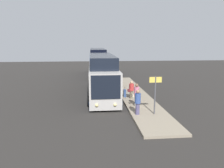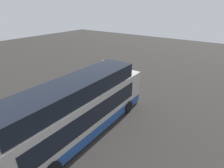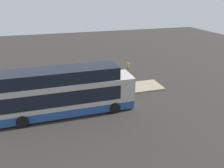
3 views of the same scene
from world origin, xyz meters
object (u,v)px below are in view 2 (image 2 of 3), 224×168
at_px(bus_lead, 81,110).
at_px(sign_post, 105,69).
at_px(suitcase, 80,106).
at_px(passenger_waiting, 114,79).
at_px(passenger_boarding, 80,96).
at_px(passenger_with_bags, 99,84).

distance_m(bus_lead, sign_post, 7.63).
distance_m(suitcase, sign_post, 5.45).
bearing_deg(passenger_waiting, bus_lead, 104.62).
bearing_deg(bus_lead, passenger_waiting, 17.68).
height_order(passenger_boarding, passenger_with_bags, passenger_with_bags).
xyz_separation_m(bus_lead, suitcase, (1.74, 2.04, -1.25)).
height_order(bus_lead, passenger_boarding, bus_lead).
bearing_deg(sign_post, bus_lead, -153.69).
distance_m(passenger_with_bags, sign_post, 2.32).
bearing_deg(sign_post, passenger_boarding, -169.59).
height_order(passenger_boarding, passenger_waiting, passenger_waiting).
relative_size(bus_lead, passenger_with_bags, 6.22).
bearing_deg(bus_lead, suitcase, 49.60).
distance_m(bus_lead, passenger_boarding, 3.52).
distance_m(bus_lead, suitcase, 2.95).
bearing_deg(sign_post, suitcase, -165.28).
xyz_separation_m(bus_lead, passenger_with_bags, (4.82, 2.48, -0.60)).
height_order(passenger_waiting, sign_post, sign_post).
height_order(bus_lead, sign_post, bus_lead).
distance_m(passenger_boarding, passenger_waiting, 4.50).
bearing_deg(suitcase, passenger_with_bags, 8.16).
distance_m(bus_lead, passenger_with_bags, 5.46).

